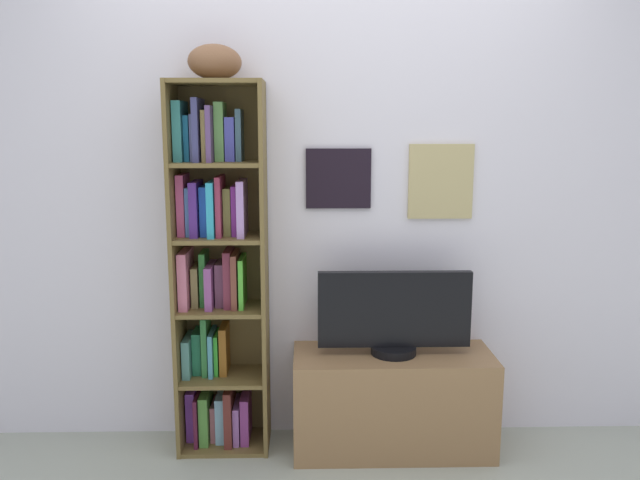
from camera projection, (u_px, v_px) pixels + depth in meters
name	position (u px, v px, depth m)	size (l,w,h in m)	color
back_wall	(326.00, 200.00, 3.19)	(4.80, 0.08, 2.44)	silver
bookshelf	(216.00, 274.00, 3.10)	(0.44, 0.29, 1.79)	brown
football	(215.00, 62.00, 2.89)	(0.25, 0.16, 0.16)	brown
tv_stand	(392.00, 401.00, 3.15)	(0.97, 0.39, 0.49)	olive
television	(394.00, 314.00, 3.07)	(0.74, 0.22, 0.41)	black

